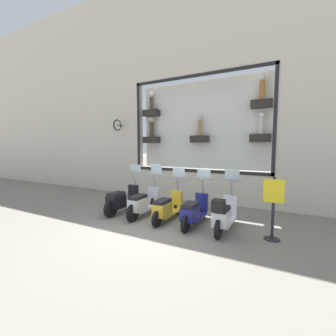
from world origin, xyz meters
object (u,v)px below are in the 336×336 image
at_px(scooter_white_0, 224,214).
at_px(scooter_black_4, 122,200).
at_px(scooter_yellow_2, 167,207).
at_px(shop_sign_post, 273,207).
at_px(scooter_navy_1, 194,211).
at_px(scooter_silver_3, 143,203).

bearing_deg(scooter_white_0, scooter_black_4, 88.81).
xyz_separation_m(scooter_white_0, scooter_yellow_2, (0.06, 1.71, -0.05)).
xyz_separation_m(scooter_black_4, shop_sign_post, (-0.03, -4.56, 0.35)).
bearing_deg(shop_sign_post, scooter_navy_1, 89.38).
bearing_deg(scooter_navy_1, shop_sign_post, -90.62).
relative_size(scooter_yellow_2, scooter_silver_3, 0.99).
xyz_separation_m(scooter_silver_3, shop_sign_post, (-0.03, -3.71, 0.36)).
height_order(scooter_navy_1, scooter_black_4, scooter_black_4).
bearing_deg(scooter_silver_3, shop_sign_post, -90.48).
relative_size(scooter_white_0, scooter_navy_1, 1.00).
distance_m(scooter_white_0, scooter_black_4, 3.42).
bearing_deg(shop_sign_post, scooter_yellow_2, 89.54).
bearing_deg(scooter_yellow_2, scooter_black_4, 89.70).
bearing_deg(scooter_yellow_2, scooter_navy_1, -90.06).
relative_size(scooter_white_0, scooter_black_4, 0.99).
relative_size(scooter_navy_1, scooter_silver_3, 0.99).
bearing_deg(scooter_white_0, scooter_navy_1, 85.91).
height_order(scooter_white_0, scooter_navy_1, scooter_white_0).
height_order(scooter_yellow_2, scooter_silver_3, scooter_silver_3).
height_order(scooter_navy_1, shop_sign_post, scooter_navy_1).
relative_size(scooter_navy_1, shop_sign_post, 1.19).
relative_size(scooter_silver_3, shop_sign_post, 1.20).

